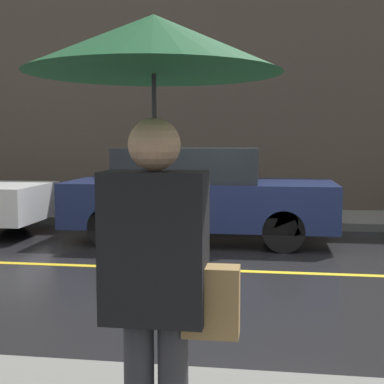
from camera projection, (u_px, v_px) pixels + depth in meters
ground_plane at (262, 272)px, 6.96m from camera, size 80.00×80.00×0.00m
sidewalk_far at (265, 218)px, 11.23m from camera, size 28.00×2.00×0.15m
lane_marking at (262, 272)px, 6.96m from camera, size 25.20×0.12×0.01m
building_storefront at (267, 78)px, 12.06m from camera, size 28.00×0.30×6.20m
pedestrian at (155, 119)px, 2.22m from camera, size 1.06×1.06×2.09m
car_navy at (197, 194)px, 9.06m from camera, size 4.47×1.73×1.58m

